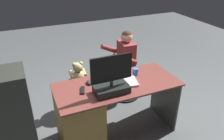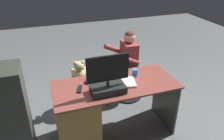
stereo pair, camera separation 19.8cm
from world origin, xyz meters
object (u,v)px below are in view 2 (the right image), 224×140
(desk, at_px, (84,115))
(office_chair_teddy, at_px, (81,92))
(computer_mouse, at_px, (87,82))
(person, at_px, (123,61))
(monitor, at_px, (108,82))
(keyboard, at_px, (110,79))
(cup, at_px, (135,72))
(visitor_chair, at_px, (128,82))
(teddy_bear, at_px, (80,72))
(tv_remote, at_px, (80,89))

(desk, distance_m, office_chair_teddy, 0.71)
(computer_mouse, height_order, person, person)
(monitor, bearing_deg, keyboard, -112.46)
(person, bearing_deg, computer_mouse, 40.75)
(cup, bearing_deg, visitor_chair, -106.42)
(keyboard, distance_m, visitor_chair, 0.95)
(desk, xyz_separation_m, cup, (-0.71, -0.12, 0.40))
(visitor_chair, bearing_deg, desk, 39.89)
(desk, height_order, cup, cup)
(desk, bearing_deg, teddy_bear, -98.71)
(teddy_bear, bearing_deg, computer_mouse, 88.74)
(desk, height_order, visitor_chair, desk)
(tv_remote, relative_size, person, 0.13)
(desk, bearing_deg, monitor, 152.52)
(cup, height_order, person, person)
(person, bearing_deg, monitor, 59.01)
(person, bearing_deg, tv_remote, 41.53)
(computer_mouse, xyz_separation_m, person, (-0.70, -0.60, -0.11))
(cup, height_order, teddy_bear, cup)
(monitor, height_order, person, monitor)
(keyboard, relative_size, visitor_chair, 0.90)
(computer_mouse, relative_size, tv_remote, 0.64)
(computer_mouse, bearing_deg, monitor, 121.83)
(tv_remote, relative_size, visitor_chair, 0.32)
(desk, distance_m, tv_remote, 0.36)
(teddy_bear, bearing_deg, visitor_chair, -176.72)
(monitor, xyz_separation_m, person, (-0.53, -0.88, -0.23))
(cup, bearing_deg, desk, 9.36)
(tv_remote, xyz_separation_m, office_chair_teddy, (-0.13, -0.67, -0.49))
(tv_remote, bearing_deg, keyboard, -147.33)
(monitor, xyz_separation_m, keyboard, (-0.11, -0.26, -0.12))
(desk, height_order, keyboard, keyboard)
(monitor, distance_m, office_chair_teddy, 1.05)
(keyboard, distance_m, office_chair_teddy, 0.80)
(person, bearing_deg, office_chair_teddy, 4.16)
(computer_mouse, relative_size, teddy_bear, 0.29)
(cup, bearing_deg, tv_remote, 7.67)
(desk, height_order, monitor, monitor)
(keyboard, height_order, tv_remote, keyboard)
(monitor, bearing_deg, teddy_bear, -79.29)
(monitor, height_order, office_chair_teddy, monitor)
(office_chair_teddy, xyz_separation_m, person, (-0.69, -0.05, 0.39))
(monitor, xyz_separation_m, cup, (-0.44, -0.26, -0.09))
(cup, distance_m, tv_remote, 0.74)
(desk, distance_m, teddy_bear, 0.74)
(tv_remote, bearing_deg, monitor, 169.11)
(keyboard, bearing_deg, visitor_chair, -129.76)
(keyboard, bearing_deg, cup, 178.93)
(office_chair_teddy, distance_m, teddy_bear, 0.34)
(office_chair_teddy, bearing_deg, monitor, 100.86)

